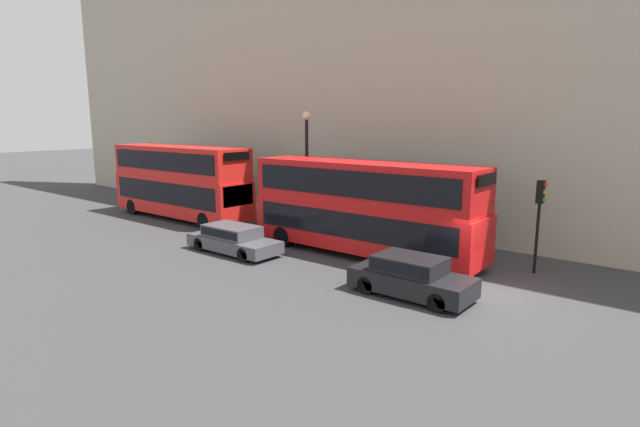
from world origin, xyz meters
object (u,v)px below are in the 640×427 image
car_dark_sedan (411,275)px  car_hatchback (233,238)px  pedestrian (260,212)px  bus_leading (364,205)px  traffic_light (540,207)px  bus_second_in_queue (180,179)px

car_dark_sedan → car_hatchback: size_ratio=0.90×
car_dark_sedan → pedestrian: bearing=67.3°
bus_leading → pedestrian: 9.14m
bus_leading → pedestrian: bearing=76.7°
traffic_light → pedestrian: bearing=90.1°
bus_leading → car_dark_sedan: 5.70m
bus_leading → car_hatchback: 6.23m
car_dark_sedan → bus_leading: bearing=51.6°
bus_second_in_queue → pedestrian: size_ratio=6.76×
bus_leading → car_dark_sedan: bearing=-128.4°
car_dark_sedan → car_hatchback: (0.00, 9.23, -0.06)m
bus_second_in_queue → car_hatchback: 9.47m
traffic_light → pedestrian: traffic_light is taller
car_hatchback → pedestrian: (5.46, 3.81, 0.03)m
traffic_light → bus_second_in_queue: bearing=95.8°
car_hatchback → bus_leading: bearing=-55.5°
car_dark_sedan → traffic_light: traffic_light is taller
bus_second_in_queue → bus_leading: bearing=-90.0°
car_hatchback → traffic_light: 13.19m
pedestrian → traffic_light: bearing=-89.9°
bus_leading → pedestrian: (2.06, 8.75, -1.62)m
bus_second_in_queue → pedestrian: 5.55m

